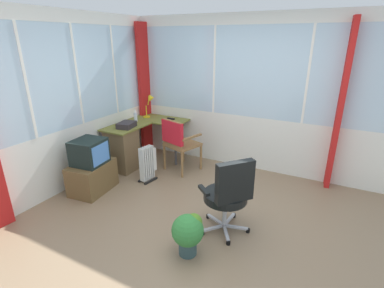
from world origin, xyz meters
The scene contains 15 objects.
ground centered at (0.00, 0.00, -0.03)m, with size 4.89×5.43×0.06m, color #846C52.
north_window_panel centered at (0.00, 2.25, 1.25)m, with size 3.89×0.07×2.50m.
east_window_panel centered at (1.98, 0.00, 1.25)m, with size 0.07×4.43×2.50m.
curtain_corner centered at (1.85, 2.12, 1.20)m, with size 0.28×0.07×2.40m, color red.
curtain_east_far centered at (1.90, -1.22, 1.20)m, with size 0.28×0.07×2.40m, color red.
desk centered at (0.94, 1.91, 0.40)m, with size 1.30×1.02×0.73m.
desk_lamp centered at (1.73, 1.92, 1.01)m, with size 0.22×0.19×0.42m.
tv_remote centered at (1.74, 1.49, 0.74)m, with size 0.04×0.15×0.02m, color black.
spray_bottle centered at (1.33, 1.97, 0.84)m, with size 0.06×0.06×0.22m.
paper_tray centered at (0.96, 1.87, 0.78)m, with size 0.30×0.23×0.09m, color #2D272B.
wooden_armchair centered at (1.22, 1.06, 0.58)m, with size 0.61×0.60×0.91m.
office_chair centered at (0.07, -0.28, 0.53)m, with size 0.61×0.60×0.94m.
tv_on_stand centered at (0.08, 1.83, 0.35)m, with size 0.69×0.51×0.79m.
space_heater centered at (0.73, 1.30, 0.29)m, with size 0.32×0.21×0.57m.
potted_plant centered at (-0.44, -0.05, 0.27)m, with size 0.33×0.33×0.46m.
Camera 1 is at (-2.57, -1.21, 2.13)m, focal length 26.78 mm.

